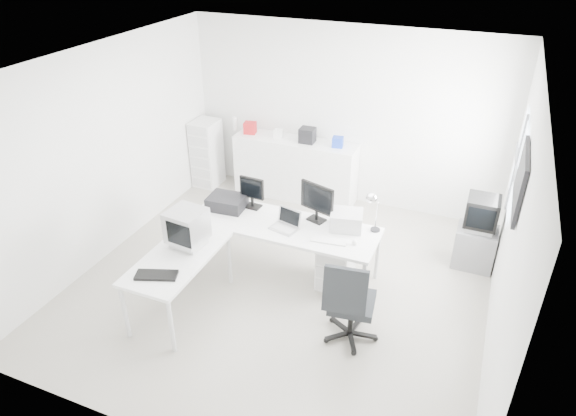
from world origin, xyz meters
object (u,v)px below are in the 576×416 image
at_px(main_desk, 284,249).
at_px(crt_tv, 482,214).
at_px(lcd_monitor_large, 317,203).
at_px(laptop, 284,221).
at_px(drawer_pedestal, 336,264).
at_px(side_desk, 181,282).
at_px(sideboard, 295,169).
at_px(inkjet_printer, 227,202).
at_px(tv_cabinet, 474,247).
at_px(office_chair, 352,299).
at_px(laser_printer, 346,220).
at_px(filing_cabinet, 207,153).
at_px(crt_monitor, 187,227).
at_px(lcd_monitor_small, 252,193).

relative_size(main_desk, crt_tv, 4.80).
xyz_separation_m(lcd_monitor_large, laptop, (-0.30, -0.35, -0.13)).
bearing_deg(lcd_monitor_large, drawer_pedestal, -11.78).
xyz_separation_m(laptop, crt_tv, (2.23, 1.24, -0.08)).
bearing_deg(drawer_pedestal, side_desk, -143.43).
height_order(crt_tv, sideboard, crt_tv).
relative_size(inkjet_printer, tv_cabinet, 0.84).
bearing_deg(inkjet_printer, lcd_monitor_large, 3.30).
distance_m(inkjet_printer, sideboard, 1.98).
distance_m(office_chair, crt_tv, 2.27).
bearing_deg(drawer_pedestal, main_desk, -175.91).
bearing_deg(drawer_pedestal, office_chair, -62.54).
bearing_deg(laser_printer, filing_cabinet, 138.23).
height_order(side_desk, laser_printer, laser_printer).
relative_size(laser_printer, office_chair, 0.36).
height_order(drawer_pedestal, filing_cabinet, filing_cabinet).
height_order(crt_monitor, sideboard, crt_monitor).
relative_size(inkjet_printer, laptop, 1.28).
bearing_deg(crt_tv, lcd_monitor_small, -162.62).
relative_size(sideboard, filing_cabinet, 1.74).
bearing_deg(main_desk, filing_cabinet, 139.52).
bearing_deg(laser_printer, tv_cabinet, 18.51).
bearing_deg(lcd_monitor_large, main_desk, -126.50).
xyz_separation_m(lcd_monitor_small, laser_printer, (1.30, -0.03, -0.10)).
xyz_separation_m(inkjet_printer, filing_cabinet, (-1.37, 1.79, -0.26)).
height_order(inkjet_printer, sideboard, sideboard).
xyz_separation_m(side_desk, laser_printer, (1.60, 1.32, 0.49)).
height_order(laser_printer, crt_monitor, crt_monitor).
distance_m(drawer_pedestal, crt_tv, 1.98).
xyz_separation_m(main_desk, lcd_monitor_large, (0.35, 0.25, 0.63)).
bearing_deg(office_chair, side_desk, -178.96).
height_order(laptop, filing_cabinet, filing_cabinet).
bearing_deg(filing_cabinet, crt_tv, -9.54).
bearing_deg(lcd_monitor_small, crt_tv, 20.75).
relative_size(main_desk, inkjet_printer, 5.05).
height_order(lcd_monitor_small, sideboard, lcd_monitor_small).
relative_size(lcd_monitor_large, laser_printer, 1.30).
height_order(crt_monitor, crt_tv, crt_monitor).
height_order(inkjet_printer, lcd_monitor_small, lcd_monitor_small).
bearing_deg(lcd_monitor_large, office_chair, -35.08).
xyz_separation_m(inkjet_printer, sideboard, (0.20, 1.94, -0.33)).
xyz_separation_m(crt_tv, sideboard, (-2.93, 0.90, -0.29)).
height_order(main_desk, crt_tv, crt_tv).
bearing_deg(crt_tv, tv_cabinet, 0.00).
bearing_deg(inkjet_printer, crt_monitor, -93.83).
relative_size(lcd_monitor_small, sideboard, 0.21).
height_order(drawer_pedestal, lcd_monitor_large, lcd_monitor_large).
xyz_separation_m(laptop, tv_cabinet, (2.23, 1.24, -0.59)).
height_order(lcd_monitor_small, filing_cabinet, lcd_monitor_small).
xyz_separation_m(lcd_monitor_small, laptop, (0.60, -0.35, -0.09)).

